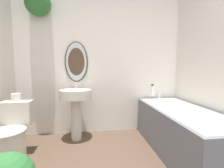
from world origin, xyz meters
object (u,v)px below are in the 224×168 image
at_px(toilet_paper_roll, 16,97).
at_px(toilet, 10,138).
at_px(shampoo_bottle, 152,90).
at_px(pedestal_sink, 76,103).
at_px(bathtub, 183,130).

bearing_deg(toilet_paper_roll, toilet, -90.00).
bearing_deg(toilet_paper_roll, shampoo_bottle, 11.10).
bearing_deg(shampoo_bottle, pedestal_sink, -177.39).
xyz_separation_m(toilet, shampoo_bottle, (1.96, 0.59, 0.45)).
bearing_deg(shampoo_bottle, bathtub, -76.12).
distance_m(pedestal_sink, toilet_paper_roll, 0.80).
height_order(bathtub, shampoo_bottle, shampoo_bottle).
relative_size(pedestal_sink, bathtub, 0.53).
distance_m(toilet, bathtub, 2.13).
bearing_deg(toilet_paper_roll, bathtub, -7.43).
bearing_deg(bathtub, toilet, 178.11).
distance_m(bathtub, shampoo_bottle, 0.81).
xyz_separation_m(bathtub, toilet_paper_roll, (-2.13, 0.28, 0.44)).
bearing_deg(pedestal_sink, shampoo_bottle, 2.61).
relative_size(toilet, bathtub, 0.41).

